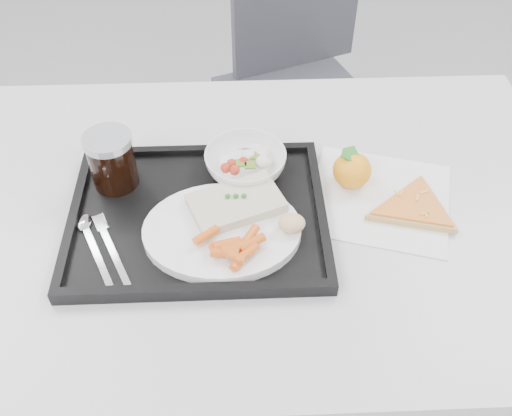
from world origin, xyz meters
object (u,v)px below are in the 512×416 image
object	(u,v)px
salad_bowl	(246,163)
tangerine	(352,170)
chair	(298,64)
pizza_slice	(414,208)
cola_glass	(112,159)
table	(257,228)
tray	(198,216)
dinner_plate	(222,231)

from	to	relation	value
salad_bowl	tangerine	size ratio (longest dim) A/B	1.90
chair	salad_bowl	distance (m)	0.79
salad_bowl	pizza_slice	xyz separation A→B (m)	(0.30, -0.10, -0.03)
cola_glass	table	bearing A→B (deg)	-11.63
tray	pizza_slice	world-z (taller)	tray
chair	cola_glass	bearing A→B (deg)	-119.19
salad_bowl	dinner_plate	bearing A→B (deg)	-106.01
chair	tray	world-z (taller)	chair
table	salad_bowl	xyz separation A→B (m)	(-0.02, 0.07, 0.11)
cola_glass	pizza_slice	world-z (taller)	cola_glass
chair	tray	bearing A→B (deg)	-107.57
pizza_slice	cola_glass	bearing A→B (deg)	171.22
pizza_slice	tangerine	bearing A→B (deg)	143.46
cola_glass	tangerine	bearing A→B (deg)	-0.91
dinner_plate	pizza_slice	distance (m)	0.35
tray	cola_glass	bearing A→B (deg)	150.32
dinner_plate	cola_glass	bearing A→B (deg)	145.03
tangerine	pizza_slice	size ratio (longest dim) A/B	0.35
table	salad_bowl	size ratio (longest dim) A/B	7.89
dinner_plate	salad_bowl	size ratio (longest dim) A/B	1.78
table	tangerine	world-z (taller)	tangerine
salad_bowl	chair	bearing A→B (deg)	76.37
table	chair	world-z (taller)	chair
tray	dinner_plate	world-z (taller)	dinner_plate
dinner_plate	cola_glass	distance (m)	0.24
salad_bowl	tangerine	bearing A→B (deg)	-6.98
chair	salad_bowl	world-z (taller)	chair
chair	pizza_slice	size ratio (longest dim) A/B	4.09
cola_glass	pizza_slice	bearing A→B (deg)	-8.78
table	dinner_plate	bearing A→B (deg)	-126.79
pizza_slice	table	bearing A→B (deg)	173.87
dinner_plate	cola_glass	size ratio (longest dim) A/B	2.50
table	tangerine	bearing A→B (deg)	14.55
tray	table	bearing A→B (deg)	17.89
dinner_plate	salad_bowl	world-z (taller)	salad_bowl
tangerine	salad_bowl	bearing A→B (deg)	173.02
table	tangerine	xyz separation A→B (m)	(0.18, 0.05, 0.10)
tray	cola_glass	distance (m)	0.19
table	cola_glass	size ratio (longest dim) A/B	11.11
table	cola_glass	bearing A→B (deg)	168.37
cola_glass	tangerine	xyz separation A→B (m)	(0.44, -0.01, -0.04)
tray	pizza_slice	size ratio (longest dim) A/B	1.98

